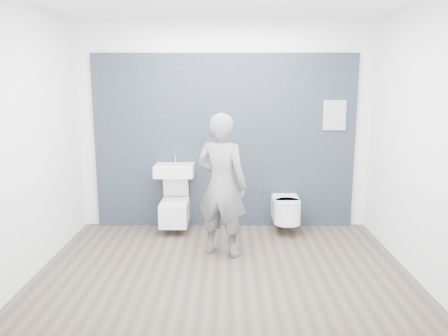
{
  "coord_description": "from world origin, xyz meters",
  "views": [
    {
      "loc": [
        0.04,
        -4.54,
        1.99
      ],
      "look_at": [
        0.0,
        0.6,
        1.0
      ],
      "focal_mm": 35.0,
      "sensor_mm": 36.0,
      "label": 1
    }
  ],
  "objects_px": {
    "washbasin": "(174,170)",
    "visitor": "(222,185)",
    "toilet_rounded": "(286,210)",
    "toilet_square": "(175,211)"
  },
  "relations": [
    {
      "from": "washbasin",
      "to": "visitor",
      "type": "bearing_deg",
      "value": -53.31
    },
    {
      "from": "toilet_rounded",
      "to": "visitor",
      "type": "relative_size",
      "value": 0.35
    },
    {
      "from": "washbasin",
      "to": "toilet_square",
      "type": "distance_m",
      "value": 0.56
    },
    {
      "from": "toilet_square",
      "to": "visitor",
      "type": "bearing_deg",
      "value": -51.18
    },
    {
      "from": "washbasin",
      "to": "toilet_rounded",
      "type": "distance_m",
      "value": 1.6
    },
    {
      "from": "washbasin",
      "to": "toilet_rounded",
      "type": "relative_size",
      "value": 0.88
    },
    {
      "from": "washbasin",
      "to": "visitor",
      "type": "distance_m",
      "value": 1.09
    },
    {
      "from": "washbasin",
      "to": "visitor",
      "type": "height_order",
      "value": "visitor"
    },
    {
      "from": "washbasin",
      "to": "toilet_square",
      "type": "relative_size",
      "value": 0.73
    },
    {
      "from": "toilet_square",
      "to": "toilet_rounded",
      "type": "relative_size",
      "value": 1.2
    }
  ]
}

